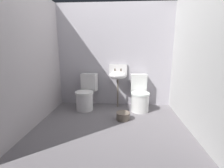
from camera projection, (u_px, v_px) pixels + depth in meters
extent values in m
cube|color=slate|center=(111.00, 128.00, 2.92)|extent=(3.07, 2.74, 0.08)
cube|color=#B2ADB6|center=(115.00, 56.00, 3.85)|extent=(3.07, 0.10, 2.35)
cube|color=#B8B0B3|center=(33.00, 59.00, 2.85)|extent=(0.10, 2.54, 2.35)
cube|color=#B5B5B3|center=(195.00, 59.00, 2.66)|extent=(0.10, 2.54, 2.35)
cylinder|color=white|center=(85.00, 102.00, 3.63)|extent=(0.45, 0.45, 0.38)
cylinder|color=white|center=(84.00, 93.00, 3.58)|extent=(0.47, 0.47, 0.04)
cube|color=white|center=(89.00, 82.00, 3.82)|extent=(0.39, 0.25, 0.40)
cylinder|color=white|center=(140.00, 103.00, 3.54)|extent=(0.40, 0.40, 0.38)
cylinder|color=white|center=(140.00, 94.00, 3.50)|extent=(0.42, 0.42, 0.04)
cube|color=white|center=(139.00, 83.00, 3.75)|extent=(0.37, 0.20, 0.40)
cylinder|color=#6C6053|center=(118.00, 93.00, 3.79)|extent=(0.04, 0.04, 0.66)
ellipsoid|color=white|center=(118.00, 75.00, 3.70)|extent=(0.40, 0.32, 0.18)
cube|color=white|center=(118.00, 70.00, 3.84)|extent=(0.42, 0.04, 0.28)
cylinder|color=#6C6053|center=(115.00, 70.00, 3.74)|extent=(0.04, 0.04, 0.06)
cylinder|color=#6C6053|center=(121.00, 70.00, 3.73)|extent=(0.04, 0.04, 0.06)
cylinder|color=#6C6053|center=(123.00, 116.00, 3.14)|extent=(0.26, 0.26, 0.14)
torus|color=#6E5C52|center=(123.00, 113.00, 3.13)|extent=(0.27, 0.27, 0.02)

